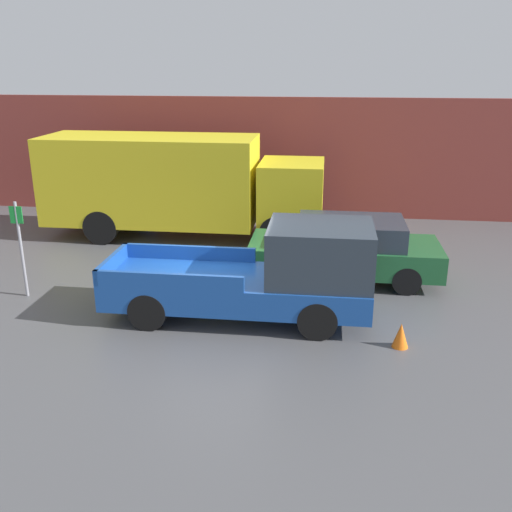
{
  "coord_description": "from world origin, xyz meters",
  "views": [
    {
      "loc": [
        2.45,
        -11.82,
        5.32
      ],
      "look_at": [
        0.92,
        0.41,
        1.07
      ],
      "focal_mm": 40.0,
      "sensor_mm": 36.0,
      "label": 1
    }
  ],
  "objects": [
    {
      "name": "ground_plane",
      "position": [
        0.0,
        0.0,
        0.0
      ],
      "size": [
        60.0,
        60.0,
        0.0
      ],
      "primitive_type": "plane",
      "color": "#4C4C4F"
    },
    {
      "name": "car",
      "position": [
        3.01,
        2.02,
        0.8
      ],
      "size": [
        4.75,
        1.98,
        1.56
      ],
      "color": "#1E592D",
      "rests_on": "ground"
    },
    {
      "name": "traffic_cone",
      "position": [
        4.01,
        -1.58,
        0.25
      ],
      "size": [
        0.32,
        0.32,
        0.5
      ],
      "color": "orange",
      "rests_on": "ground"
    },
    {
      "name": "pickup_truck",
      "position": [
        1.27,
        -0.59,
        0.99
      ],
      "size": [
        5.63,
        1.93,
        2.14
      ],
      "color": "#194799",
      "rests_on": "ground"
    },
    {
      "name": "parking_sign",
      "position": [
        -4.51,
        -0.07,
        1.29
      ],
      "size": [
        0.3,
        0.07,
        2.29
      ],
      "color": "gray",
      "rests_on": "ground"
    },
    {
      "name": "delivery_truck",
      "position": [
        -2.19,
        5.12,
        1.72
      ],
      "size": [
        8.56,
        2.42,
        3.13
      ],
      "color": "gold",
      "rests_on": "ground"
    },
    {
      "name": "building_wall",
      "position": [
        0.0,
        8.24,
        2.06
      ],
      "size": [
        28.0,
        0.15,
        4.13
      ],
      "color": "brown",
      "rests_on": "ground"
    },
    {
      "name": "newspaper_box",
      "position": [
        -4.23,
        7.91,
        0.52
      ],
      "size": [
        0.45,
        0.4,
        1.05
      ],
      "color": "#194CB2",
      "rests_on": "ground"
    }
  ]
}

